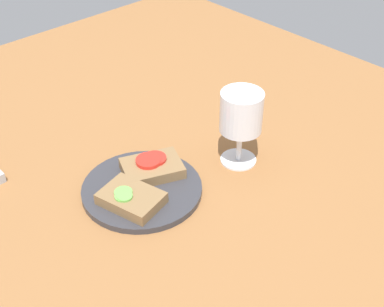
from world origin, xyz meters
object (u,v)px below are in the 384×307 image
at_px(plate, 142,189).
at_px(sandwich_with_tomato, 151,166).
at_px(sandwich_with_cucumber, 131,198).
at_px(wine_glass, 241,115).

relative_size(plate, sandwich_with_tomato, 1.68).
relative_size(plate, sandwich_with_cucumber, 1.83).
height_order(sandwich_with_cucumber, wine_glass, wine_glass).
distance_m(sandwich_with_tomato, wine_glass, 0.19).
bearing_deg(plate, wine_glass, -15.56).
height_order(plate, sandwich_with_tomato, sandwich_with_tomato).
bearing_deg(sandwich_with_tomato, wine_glass, -26.33).
xyz_separation_m(sandwich_with_tomato, wine_glass, (0.15, -0.07, 0.08)).
distance_m(plate, sandwich_with_tomato, 0.05).
xyz_separation_m(plate, wine_glass, (0.19, -0.05, 0.10)).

